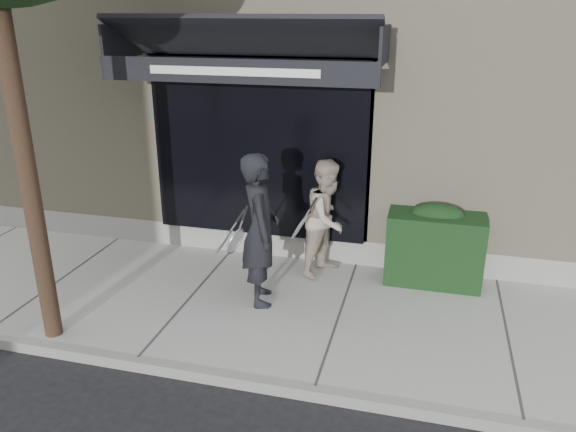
# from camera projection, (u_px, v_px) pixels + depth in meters

# --- Properties ---
(ground) EXTENTS (80.00, 80.00, 0.00)m
(ground) POSITION_uv_depth(u_px,v_px,m) (339.00, 322.00, 7.11)
(ground) COLOR black
(ground) RESTS_ON ground
(sidewalk) EXTENTS (20.00, 3.00, 0.12)m
(sidewalk) POSITION_uv_depth(u_px,v_px,m) (339.00, 318.00, 7.09)
(sidewalk) COLOR #A4A49F
(sidewalk) RESTS_ON ground
(curb) EXTENTS (20.00, 0.10, 0.14)m
(curb) POSITION_uv_depth(u_px,v_px,m) (314.00, 394.00, 5.68)
(curb) COLOR gray
(curb) RESTS_ON ground
(building_facade) EXTENTS (14.30, 8.04, 5.64)m
(building_facade) POSITION_uv_depth(u_px,v_px,m) (387.00, 64.00, 10.66)
(building_facade) COLOR #B9AB8D
(building_facade) RESTS_ON ground
(hedge) EXTENTS (1.30, 0.70, 1.14)m
(hedge) POSITION_uv_depth(u_px,v_px,m) (435.00, 245.00, 7.76)
(hedge) COLOR black
(hedge) RESTS_ON sidewalk
(pedestrian_front) EXTENTS (0.82, 0.96, 1.99)m
(pedestrian_front) POSITION_uv_depth(u_px,v_px,m) (260.00, 230.00, 7.06)
(pedestrian_front) COLOR black
(pedestrian_front) RESTS_ON sidewalk
(pedestrian_back) EXTENTS (0.92, 1.04, 1.69)m
(pedestrian_back) POSITION_uv_depth(u_px,v_px,m) (328.00, 218.00, 7.91)
(pedestrian_back) COLOR #BCA896
(pedestrian_back) RESTS_ON sidewalk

